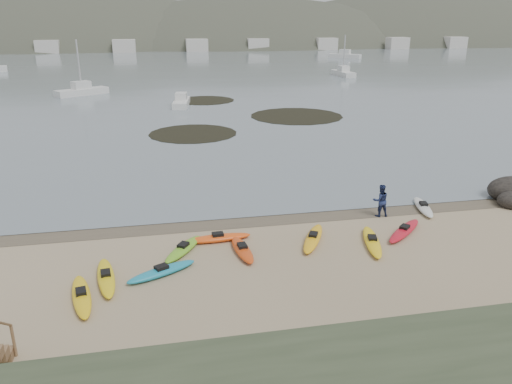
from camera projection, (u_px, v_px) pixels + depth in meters
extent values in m
plane|color=tan|center=(256.00, 217.00, 28.07)|extent=(600.00, 600.00, 0.00)
plane|color=brown|center=(257.00, 219.00, 27.79)|extent=(60.00, 60.00, 0.00)
plane|color=slate|center=(160.00, 36.00, 305.68)|extent=(1200.00, 1200.00, 0.00)
ellipsoid|color=#F45315|center=(218.00, 238.00, 24.99)|extent=(3.41, 0.92, 0.34)
ellipsoid|color=#71B925|center=(183.00, 249.00, 23.83)|extent=(2.31, 3.07, 0.34)
ellipsoid|color=#FAB215|center=(313.00, 238.00, 24.97)|extent=(2.29, 3.56, 0.34)
ellipsoid|color=silver|center=(423.00, 207.00, 29.08)|extent=(1.47, 3.37, 0.34)
ellipsoid|color=yellow|center=(372.00, 242.00, 24.60)|extent=(1.62, 3.79, 0.34)
ellipsoid|color=yellow|center=(82.00, 296.00, 19.79)|extent=(1.38, 3.62, 0.34)
ellipsoid|color=yellow|center=(106.00, 277.00, 21.21)|extent=(1.22, 3.71, 0.34)
ellipsoid|color=#D74512|center=(242.00, 250.00, 23.75)|extent=(0.99, 3.07, 0.34)
ellipsoid|color=red|center=(404.00, 231.00, 25.86)|extent=(3.20, 3.01, 0.34)
ellipsoid|color=teal|center=(162.00, 272.00, 21.71)|extent=(3.25, 2.14, 0.34)
imported|color=navy|center=(381.00, 200.00, 27.93)|extent=(0.93, 0.74, 1.87)
ellipsoid|color=black|center=(512.00, 204.00, 29.64)|extent=(1.80, 1.62, 1.08)
cylinder|color=black|center=(193.00, 134.00, 48.08)|extent=(8.48, 8.48, 0.04)
cylinder|color=black|center=(296.00, 116.00, 56.64)|extent=(10.47, 10.47, 0.04)
cylinder|color=black|center=(205.00, 101.00, 67.25)|extent=(7.94, 7.94, 0.04)
cube|color=silver|center=(82.00, 92.00, 71.75)|extent=(7.40, 6.04, 1.06)
cube|color=silver|center=(181.00, 103.00, 63.08)|extent=(2.63, 6.48, 0.88)
cube|color=silver|center=(343.00, 73.00, 95.35)|extent=(2.51, 7.48, 1.03)
cube|color=silver|center=(345.00, 56.00, 137.42)|extent=(8.46, 7.36, 1.23)
ellipsoid|color=#384235|center=(57.00, 91.00, 206.16)|extent=(220.00, 120.00, 80.00)
ellipsoid|color=#384235|center=(249.00, 81.00, 215.42)|extent=(200.00, 110.00, 68.00)
ellipsoid|color=#384235|center=(418.00, 78.00, 240.97)|extent=(230.00, 130.00, 76.00)
cube|color=beige|center=(31.00, 47.00, 153.83)|extent=(7.00, 5.00, 4.00)
cube|color=beige|center=(111.00, 46.00, 158.26)|extent=(7.00, 5.00, 4.00)
cube|color=beige|center=(187.00, 45.00, 162.69)|extent=(7.00, 5.00, 4.00)
cube|color=beige|center=(259.00, 45.00, 167.13)|extent=(7.00, 5.00, 4.00)
cube|color=beige|center=(327.00, 44.00, 171.56)|extent=(7.00, 5.00, 4.00)
cube|color=beige|center=(392.00, 43.00, 175.99)|extent=(7.00, 5.00, 4.00)
cube|color=beige|center=(454.00, 43.00, 180.42)|extent=(7.00, 5.00, 4.00)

